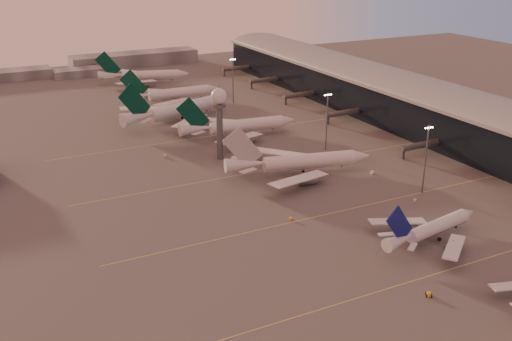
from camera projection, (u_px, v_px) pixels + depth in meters
name	position (u px, v px, depth m)	size (l,w,h in m)	color
ground	(401.00, 313.00, 144.45)	(700.00, 700.00, 0.00)	#4D4A4A
taxiway_markings	(363.00, 204.00, 203.72)	(180.00, 185.25, 0.02)	#DACC4D
terminal	(431.00, 110.00, 277.85)	(57.00, 362.00, 23.04)	black
radar_tower	(219.00, 109.00, 238.89)	(6.40, 6.40, 31.10)	#4E5055
mast_b	(426.00, 156.00, 208.51)	(3.60, 0.56, 25.00)	#4E5055
mast_c	(327.00, 119.00, 252.17)	(3.60, 0.56, 25.00)	#4E5055
mast_d	(233.00, 78.00, 326.22)	(3.60, 0.56, 25.00)	#4E5055
distant_horizon	(98.00, 64.00, 414.72)	(165.00, 37.50, 9.00)	#5A5C61
narrowbody_mid	(432.00, 231.00, 178.06)	(40.64, 32.18, 15.97)	silver
widebody_white	(300.00, 165.00, 229.26)	(57.56, 45.60, 20.58)	silver
greentail_a	(239.00, 129.00, 273.42)	(56.41, 45.34, 20.52)	silver
greentail_b	(177.00, 113.00, 296.61)	(62.20, 49.43, 23.42)	silver
greentail_c	(173.00, 96.00, 331.13)	(56.47, 45.63, 20.52)	silver
greentail_d	(145.00, 77.00, 375.51)	(55.48, 44.14, 20.77)	silver
gsv_tug_mid	(429.00, 294.00, 150.99)	(3.96, 3.62, 0.97)	yellow
gsv_truck_b	(416.00, 199.00, 205.75)	(5.10, 3.29, 1.94)	silver
gsv_truck_c	(291.00, 217.00, 192.19)	(4.90, 2.78, 1.87)	yellow
gsv_catering_b	(373.00, 168.00, 229.56)	(5.77, 3.10, 4.55)	silver
gsv_tug_far	(265.00, 162.00, 241.34)	(4.42, 4.11, 1.09)	#56585B
gsv_truck_d	(165.00, 154.00, 248.19)	(3.22, 5.56, 2.12)	silver
gsv_tug_hangar	(266.00, 126.00, 287.69)	(3.54, 2.82, 0.88)	yellow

